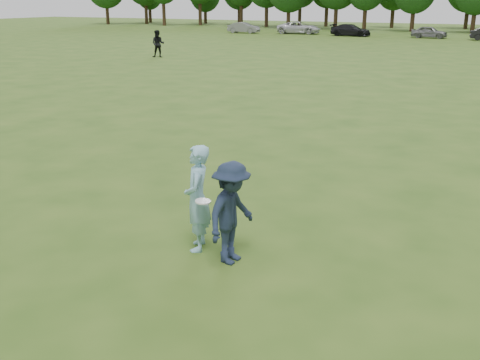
% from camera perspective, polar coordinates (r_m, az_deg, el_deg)
% --- Properties ---
extents(ground, '(200.00, 200.00, 0.00)m').
position_cam_1_polar(ground, '(10.33, -5.88, -6.91)').
color(ground, '#2B4B15').
rests_on(ground, ground).
extents(thrower, '(0.72, 0.83, 1.93)m').
position_cam_1_polar(thrower, '(9.94, -4.35, -1.86)').
color(thrower, '#83B7CB').
rests_on(thrower, ground).
extents(defender, '(0.77, 1.21, 1.79)m').
position_cam_1_polar(defender, '(9.45, -0.87, -3.36)').
color(defender, '#1A2439').
rests_on(defender, ground).
extents(player_far_a, '(1.20, 1.09, 2.03)m').
position_cam_1_polar(player_far_a, '(44.41, -8.32, 13.53)').
color(player_far_a, black).
rests_on(player_far_a, ground).
extents(car_b, '(4.21, 1.71, 1.36)m').
position_cam_1_polar(car_b, '(75.24, 0.38, 15.22)').
color(car_b, slate).
rests_on(car_b, ground).
extents(car_c, '(5.71, 3.15, 1.51)m').
position_cam_1_polar(car_c, '(73.92, 6.01, 15.13)').
color(car_c, silver).
rests_on(car_c, ground).
extents(car_d, '(4.93, 2.33, 1.39)m').
position_cam_1_polar(car_d, '(70.39, 11.18, 14.71)').
color(car_d, black).
rests_on(car_d, ground).
extents(car_e, '(4.01, 1.76, 1.34)m').
position_cam_1_polar(car_e, '(69.00, 18.69, 14.05)').
color(car_e, slate).
rests_on(car_e, ground).
extents(disc_in_play, '(0.29, 0.29, 0.05)m').
position_cam_1_polar(disc_in_play, '(9.59, -3.78, -2.18)').
color(disc_in_play, white).
rests_on(disc_in_play, ground).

